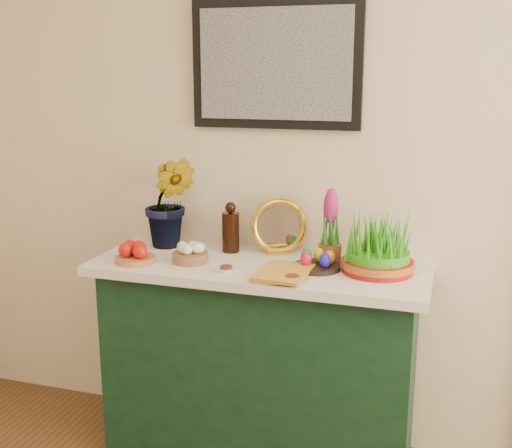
{
  "coord_description": "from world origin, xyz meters",
  "views": [
    {
      "loc": [
        0.43,
        -0.45,
        1.68
      ],
      "look_at": [
        -0.33,
        1.95,
        1.07
      ],
      "focal_mm": 45.0,
      "sensor_mm": 36.0,
      "label": 1
    }
  ],
  "objects_px": {
    "book": "(260,270)",
    "mirror": "(279,227)",
    "sideboard": "(259,365)",
    "wheatgrass_sabzeh": "(378,247)",
    "hyacinth_green": "(169,187)"
  },
  "relations": [
    {
      "from": "sideboard",
      "to": "wheatgrass_sabzeh",
      "type": "xyz_separation_m",
      "value": [
        0.48,
        0.02,
        0.57
      ]
    },
    {
      "from": "sideboard",
      "to": "book",
      "type": "distance_m",
      "value": 0.5
    },
    {
      "from": "mirror",
      "to": "book",
      "type": "xyz_separation_m",
      "value": [
        0.01,
        -0.31,
        -0.1
      ]
    },
    {
      "from": "mirror",
      "to": "book",
      "type": "height_order",
      "value": "mirror"
    },
    {
      "from": "mirror",
      "to": "sideboard",
      "type": "bearing_deg",
      "value": -102.28
    },
    {
      "from": "book",
      "to": "mirror",
      "type": "bearing_deg",
      "value": 94.6
    },
    {
      "from": "sideboard",
      "to": "wheatgrass_sabzeh",
      "type": "relative_size",
      "value": 4.47
    },
    {
      "from": "sideboard",
      "to": "book",
      "type": "relative_size",
      "value": 5.09
    },
    {
      "from": "hyacinth_green",
      "to": "book",
      "type": "xyz_separation_m",
      "value": [
        0.51,
        -0.27,
        -0.26
      ]
    },
    {
      "from": "book",
      "to": "wheatgrass_sabzeh",
      "type": "bearing_deg",
      "value": 23.39
    },
    {
      "from": "sideboard",
      "to": "book",
      "type": "xyz_separation_m",
      "value": [
        0.05,
        -0.14,
        0.48
      ]
    },
    {
      "from": "book",
      "to": "wheatgrass_sabzeh",
      "type": "xyz_separation_m",
      "value": [
        0.44,
        0.16,
        0.09
      ]
    },
    {
      "from": "wheatgrass_sabzeh",
      "to": "sideboard",
      "type": "bearing_deg",
      "value": -177.12
    },
    {
      "from": "sideboard",
      "to": "hyacinth_green",
      "type": "height_order",
      "value": "hyacinth_green"
    },
    {
      "from": "hyacinth_green",
      "to": "mirror",
      "type": "distance_m",
      "value": 0.52
    }
  ]
}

